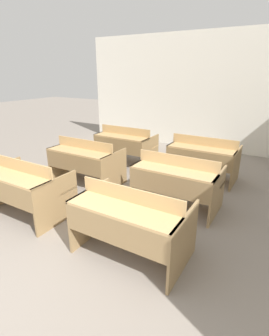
{
  "coord_description": "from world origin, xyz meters",
  "views": [
    {
      "loc": [
        2.0,
        -0.78,
        1.96
      ],
      "look_at": [
        0.28,
        2.13,
        0.71
      ],
      "focal_mm": 28.0,
      "sensor_mm": 36.0,
      "label": 1
    }
  ],
  "objects_px": {
    "bench_front_left": "(24,186)",
    "bench_front_right": "(131,220)",
    "bench_third_left": "(125,144)",
    "bench_third_right": "(203,157)",
    "bench_second_right": "(177,180)",
    "bench_second_left": "(86,160)"
  },
  "relations": [
    {
      "from": "bench_third_left",
      "to": "bench_third_right",
      "type": "relative_size",
      "value": 1.0
    },
    {
      "from": "bench_third_left",
      "to": "bench_third_right",
      "type": "xyz_separation_m",
      "value": [
        1.76,
        -0.03,
        0.0
      ]
    },
    {
      "from": "bench_front_right",
      "to": "bench_third_left",
      "type": "bearing_deg",
      "value": 123.56
    },
    {
      "from": "bench_third_left",
      "to": "bench_second_left",
      "type": "bearing_deg",
      "value": -91.0
    },
    {
      "from": "bench_front_right",
      "to": "bench_second_left",
      "type": "xyz_separation_m",
      "value": [
        -1.77,
        1.32,
        0.0
      ]
    },
    {
      "from": "bench_front_right",
      "to": "bench_second_left",
      "type": "distance_m",
      "value": 2.21
    },
    {
      "from": "bench_third_right",
      "to": "bench_third_left",
      "type": "bearing_deg",
      "value": 179.0
    },
    {
      "from": "bench_front_left",
      "to": "bench_front_right",
      "type": "relative_size",
      "value": 1.0
    },
    {
      "from": "bench_front_left",
      "to": "bench_third_left",
      "type": "height_order",
      "value": "same"
    },
    {
      "from": "bench_second_left",
      "to": "bench_second_right",
      "type": "bearing_deg",
      "value": -0.86
    },
    {
      "from": "bench_second_left",
      "to": "bench_second_right",
      "type": "xyz_separation_m",
      "value": [
        1.78,
        -0.03,
        0.0
      ]
    },
    {
      "from": "bench_front_left",
      "to": "bench_third_right",
      "type": "height_order",
      "value": "same"
    },
    {
      "from": "bench_second_left",
      "to": "bench_second_right",
      "type": "distance_m",
      "value": 1.78
    },
    {
      "from": "bench_front_left",
      "to": "bench_front_right",
      "type": "distance_m",
      "value": 1.78
    },
    {
      "from": "bench_second_right",
      "to": "bench_third_right",
      "type": "bearing_deg",
      "value": 89.93
    },
    {
      "from": "bench_second_right",
      "to": "bench_third_right",
      "type": "xyz_separation_m",
      "value": [
        0.0,
        1.31,
        0.0
      ]
    },
    {
      "from": "bench_second_right",
      "to": "bench_third_left",
      "type": "bearing_deg",
      "value": 142.73
    },
    {
      "from": "bench_front_left",
      "to": "bench_front_right",
      "type": "bearing_deg",
      "value": -0.11
    },
    {
      "from": "bench_front_left",
      "to": "bench_third_left",
      "type": "relative_size",
      "value": 1.0
    },
    {
      "from": "bench_front_left",
      "to": "bench_second_right",
      "type": "bearing_deg",
      "value": 35.85
    },
    {
      "from": "bench_front_left",
      "to": "bench_third_right",
      "type": "bearing_deg",
      "value": 55.45
    },
    {
      "from": "bench_second_left",
      "to": "bench_third_left",
      "type": "distance_m",
      "value": 1.31
    }
  ]
}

